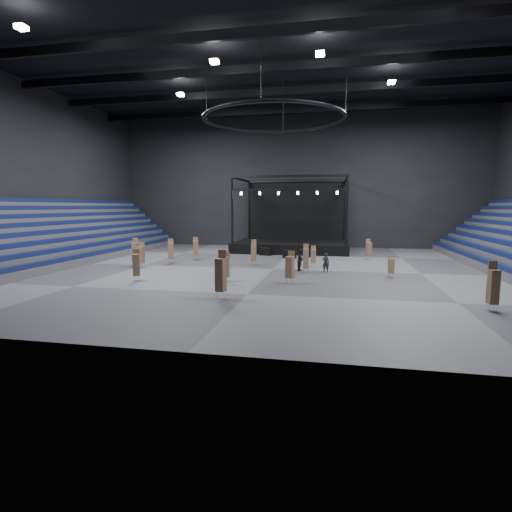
% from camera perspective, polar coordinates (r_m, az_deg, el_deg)
% --- Properties ---
extents(floor, '(50.00, 50.00, 0.00)m').
position_cam_1_polar(floor, '(35.75, 2.44, -1.89)').
color(floor, '#545557').
rests_on(floor, ground).
extents(ceiling, '(50.00, 42.00, 0.20)m').
position_cam_1_polar(ceiling, '(37.45, 2.60, 26.46)').
color(ceiling, black).
rests_on(ceiling, wall_back).
extents(wall_back, '(50.00, 0.20, 18.00)m').
position_cam_1_polar(wall_back, '(56.27, 5.85, 10.53)').
color(wall_back, black).
rests_on(wall_back, ground).
extents(wall_front, '(50.00, 0.20, 18.00)m').
position_cam_1_polar(wall_front, '(15.31, -10.39, 19.97)').
color(wall_front, black).
rests_on(wall_front, ground).
extents(wall_left, '(0.20, 42.00, 18.00)m').
position_cam_1_polar(wall_left, '(46.43, -30.23, 10.37)').
color(wall_left, black).
rests_on(wall_left, ground).
extents(bleachers_left, '(7.20, 40.00, 6.40)m').
position_cam_1_polar(bleachers_left, '(45.13, -27.69, 1.39)').
color(bleachers_left, '#4C4C4F').
rests_on(bleachers_left, floor).
extents(stage, '(14.00, 10.00, 9.20)m').
position_cam_1_polar(stage, '(51.58, 5.24, 2.46)').
color(stage, black).
rests_on(stage, floor).
extents(truss_ring, '(12.30, 12.30, 5.15)m').
position_cam_1_polar(truss_ring, '(36.10, 2.56, 18.96)').
color(truss_ring, black).
rests_on(truss_ring, ceiling).
extents(roof_girders, '(49.00, 30.35, 0.70)m').
position_cam_1_polar(roof_girders, '(37.19, 2.59, 25.30)').
color(roof_girders, black).
rests_on(roof_girders, ceiling).
extents(floodlights, '(28.60, 16.60, 0.25)m').
position_cam_1_polar(floodlights, '(33.26, 1.42, 26.45)').
color(floodlights, white).
rests_on(floodlights, roof_girders).
extents(flight_case_left, '(1.44, 1.00, 0.87)m').
position_cam_1_polar(flight_case_left, '(45.83, 1.32, 0.64)').
color(flight_case_left, black).
rests_on(flight_case_left, floor).
extents(flight_case_mid, '(1.51, 1.16, 0.90)m').
position_cam_1_polar(flight_case_mid, '(43.44, 4.82, 0.28)').
color(flight_case_mid, black).
rests_on(flight_case_mid, floor).
extents(flight_case_right, '(1.19, 0.80, 0.73)m').
position_cam_1_polar(flight_case_right, '(44.57, 7.71, 0.30)').
color(flight_case_right, black).
rests_on(flight_case_right, floor).
extents(chair_stack_0, '(0.50, 0.50, 2.46)m').
position_cam_1_polar(chair_stack_0, '(33.67, 7.14, -0.33)').
color(chair_stack_0, silver).
rests_on(chair_stack_0, floor).
extents(chair_stack_1, '(0.63, 0.63, 2.22)m').
position_cam_1_polar(chair_stack_1, '(43.27, 15.80, 0.99)').
color(chair_stack_1, silver).
rests_on(chair_stack_1, floor).
extents(chair_stack_2, '(0.60, 0.60, 2.32)m').
position_cam_1_polar(chair_stack_2, '(37.79, -16.10, 0.23)').
color(chair_stack_2, silver).
rests_on(chair_stack_2, floor).
extents(chair_stack_3, '(0.64, 0.64, 2.96)m').
position_cam_1_polar(chair_stack_3, '(24.22, -5.05, -2.58)').
color(chair_stack_3, silver).
rests_on(chair_stack_3, floor).
extents(chair_stack_4, '(0.66, 0.66, 2.36)m').
position_cam_1_polar(chair_stack_4, '(28.95, 4.87, -1.51)').
color(chair_stack_4, silver).
rests_on(chair_stack_4, floor).
extents(chair_stack_5, '(0.60, 0.60, 2.63)m').
position_cam_1_polar(chair_stack_5, '(39.29, -16.88, 0.63)').
color(chair_stack_5, silver).
rests_on(chair_stack_5, floor).
extents(chair_stack_6, '(0.48, 0.48, 1.76)m').
position_cam_1_polar(chair_stack_6, '(33.13, 18.74, -1.31)').
color(chair_stack_6, silver).
rests_on(chair_stack_6, floor).
extents(chair_stack_7, '(0.63, 0.63, 2.42)m').
position_cam_1_polar(chair_stack_7, '(31.20, -16.73, -1.16)').
color(chair_stack_7, silver).
rests_on(chair_stack_7, floor).
extents(chair_stack_8, '(0.46, 0.46, 2.18)m').
position_cam_1_polar(chair_stack_8, '(29.84, -4.25, -1.50)').
color(chair_stack_8, silver).
rests_on(chair_stack_8, floor).
extents(chair_stack_9, '(0.66, 0.66, 2.45)m').
position_cam_1_polar(chair_stack_9, '(39.90, -12.09, 0.76)').
color(chair_stack_9, silver).
rests_on(chair_stack_9, floor).
extents(chair_stack_10, '(0.55, 0.55, 2.70)m').
position_cam_1_polar(chair_stack_10, '(24.72, 30.78, -3.69)').
color(chair_stack_10, silver).
rests_on(chair_stack_10, floor).
extents(chair_stack_11, '(0.50, 0.50, 1.97)m').
position_cam_1_polar(chair_stack_11, '(37.24, 8.19, 0.05)').
color(chair_stack_11, silver).
rests_on(chair_stack_11, floor).
extents(chair_stack_12, '(0.51, 0.51, 2.44)m').
position_cam_1_polar(chair_stack_12, '(38.07, -0.33, 0.58)').
color(chair_stack_12, silver).
rests_on(chair_stack_12, floor).
extents(chair_stack_13, '(0.70, 0.70, 2.38)m').
position_cam_1_polar(chair_stack_13, '(42.43, -8.61, 1.18)').
color(chair_stack_13, silver).
rests_on(chair_stack_13, floor).
extents(man_center, '(0.65, 0.48, 1.64)m').
position_cam_1_polar(man_center, '(34.44, 9.94, -0.95)').
color(man_center, black).
rests_on(man_center, floor).
extents(crew_member, '(0.88, 1.04, 1.89)m').
position_cam_1_polar(crew_member, '(35.01, 6.48, -0.55)').
color(crew_member, black).
rests_on(crew_member, floor).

